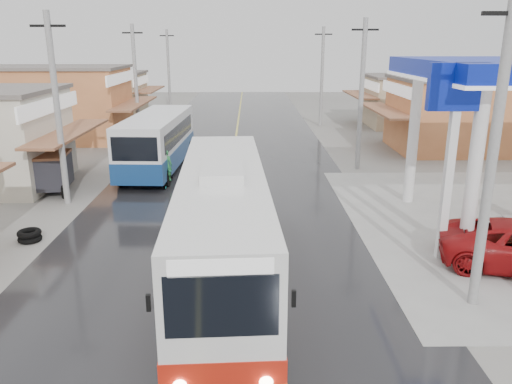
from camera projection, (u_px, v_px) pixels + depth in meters
ground at (213, 305)px, 13.38m from camera, size 120.00×120.00×0.00m
road at (232, 169)px, 27.74m from camera, size 12.00×90.00×0.02m
centre_line at (232, 169)px, 27.74m from camera, size 0.15×90.00×0.01m
shopfronts_left at (21, 158)px, 30.45m from camera, size 11.00×44.00×5.20m
utility_poles_left at (110, 165)px, 28.61m from camera, size 1.60×50.00×8.00m
utility_poles_right at (357, 169)px, 27.83m from camera, size 1.60×36.00×8.00m
coach_bus at (223, 225)px, 14.36m from camera, size 3.06×11.49×3.55m
second_bus at (158, 141)px, 27.00m from camera, size 2.91×9.23×3.03m
cyclist at (167, 174)px, 24.25m from camera, size 0.69×1.76×1.86m
tricycle_near at (52, 171)px, 23.07m from camera, size 1.92×2.46×1.88m
tyre_stack at (30, 236)px, 17.63m from camera, size 0.83×0.83×0.42m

